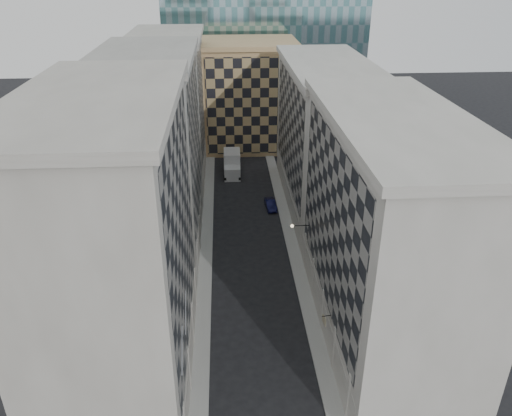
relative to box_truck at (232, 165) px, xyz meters
name	(u,v)px	position (x,y,z in m)	size (l,w,h in m)	color
sidewalk_west	(206,249)	(-3.69, -23.66, -1.47)	(1.50, 100.00, 0.15)	#969691
sidewalk_east	(293,246)	(6.81, -23.66, -1.47)	(1.50, 100.00, 0.15)	#969691
bldg_left_a	(118,249)	(-9.32, -42.66, 10.28)	(10.80, 22.80, 23.70)	#9C968C
bldg_left_b	(153,154)	(-9.32, -20.66, 9.78)	(10.80, 22.80, 22.70)	gray
bldg_left_c	(171,107)	(-9.32, 1.34, 9.28)	(10.80, 22.80, 21.70)	#9C968C
bldg_right_a	(384,232)	(12.44, -38.66, 8.78)	(10.80, 26.80, 20.70)	#A9A69B
bldg_right_b	(325,137)	(12.45, -11.66, 8.31)	(10.80, 28.80, 19.70)	#A9A69B
tan_block	(249,94)	(3.56, 14.24, 7.89)	(16.80, 14.80, 18.80)	tan
flagpoles_left	(184,330)	(-4.34, -47.66, 6.46)	(0.10, 6.33, 2.33)	gray
bracket_lamp	(294,226)	(5.94, -29.66, 4.66)	(1.98, 0.36, 0.36)	black
box_truck	(232,165)	(0.00, 0.00, 0.00)	(2.70, 6.49, 3.54)	#BDBDBD
dark_car	(271,204)	(5.06, -13.13, -0.92)	(1.31, 3.77, 1.24)	#0E1034
shop_sign	(324,320)	(6.97, -42.14, 2.29)	(0.89, 0.78, 0.87)	black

